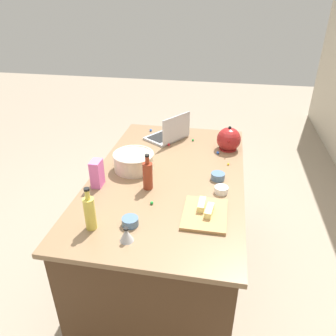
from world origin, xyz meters
The scene contains 21 objects.
ground_plane centered at (0.00, 0.00, 0.00)m, with size 12.00×12.00×0.00m, color gray.
island_counter centered at (0.00, 0.00, 0.45)m, with size 1.66×0.98×0.90m.
laptop centered at (-0.56, -0.09, 0.95)m, with size 0.38×0.36×0.22m.
mixing_bowl_large centered at (-0.03, -0.24, 0.96)m, with size 0.27×0.27×0.12m.
bottle_oil centered at (0.60, -0.29, 1.00)m, with size 0.06×0.06×0.24m.
bottle_soy centered at (0.18, -0.09, 0.99)m, with size 0.06×0.06×0.23m.
kettle centered at (-0.46, 0.38, 0.98)m, with size 0.21×0.18×0.20m.
cutting_board centered at (0.39, 0.27, 0.91)m, with size 0.30×0.23×0.02m, color #AD7F4C.
butter_stick_left centered at (0.35, 0.25, 0.94)m, with size 0.11×0.04×0.04m, color #F4E58C.
butter_stick_right centered at (0.39, 0.30, 0.94)m, with size 0.11×0.04×0.04m, color #F4E58C.
ramekin_small centered at (0.15, 0.35, 0.92)m, with size 0.08×0.08×0.04m, color white.
ramekin_medium centered at (0.54, -0.10, 0.92)m, with size 0.09×0.09×0.04m, color slate.
ramekin_wide centered at (0.00, 0.32, 0.92)m, with size 0.09×0.09×0.04m, color slate.
kitchen_timer centered at (0.66, -0.08, 0.94)m, with size 0.07×0.07×0.08m.
candy_bag centered at (0.21, -0.40, 0.99)m, with size 0.09×0.06×0.17m, color pink.
candy_1 centered at (-0.69, -0.28, 0.91)m, with size 0.02×0.02×0.02m, color blue.
candy_2 centered at (-0.20, 0.39, 0.91)m, with size 0.02×0.02×0.02m, color yellow.
candy_3 centered at (-0.44, -0.07, 0.91)m, with size 0.02×0.02×0.02m, color red.
candy_4 centered at (-0.37, 0.31, 0.91)m, with size 0.02×0.02×0.02m, color blue.
candy_5 centered at (0.34, -0.03, 0.91)m, with size 0.02×0.02×0.02m, color green.
candy_6 centered at (-0.56, 0.10, 0.91)m, with size 0.02×0.02×0.02m, color green.
Camera 1 is at (1.82, 0.33, 1.98)m, focal length 34.86 mm.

